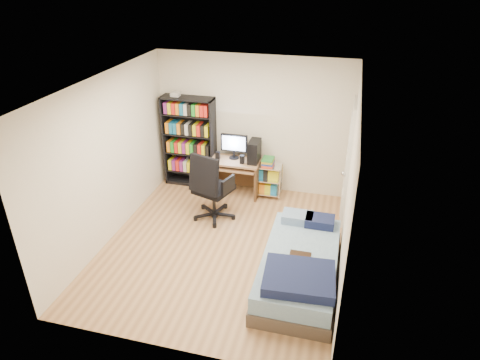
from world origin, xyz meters
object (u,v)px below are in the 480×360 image
(office_chair, at_px, (212,198))
(bed, at_px, (300,267))
(media_shelf, at_px, (189,141))
(computer_desk, at_px, (241,163))

(office_chair, relative_size, bed, 0.60)
(media_shelf, height_order, bed, media_shelf)
(computer_desk, bearing_deg, office_chair, -103.63)
(media_shelf, relative_size, office_chair, 1.49)
(office_chair, height_order, bed, office_chair)
(computer_desk, distance_m, office_chair, 1.03)
(media_shelf, xyz_separation_m, bed, (2.41, -2.35, -0.63))
(computer_desk, height_order, bed, computer_desk)
(media_shelf, height_order, office_chair, media_shelf)
(computer_desk, xyz_separation_m, office_chair, (-0.24, -0.98, -0.23))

